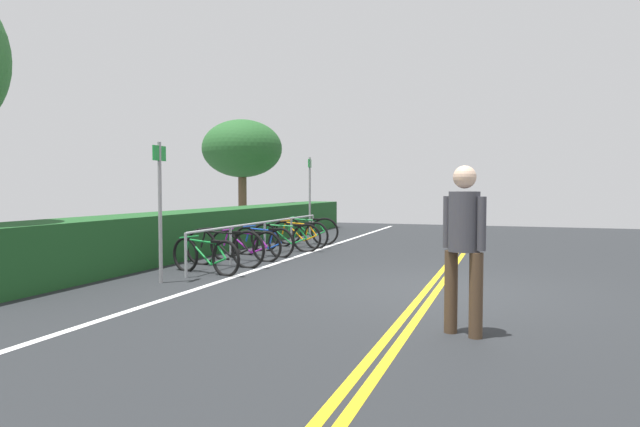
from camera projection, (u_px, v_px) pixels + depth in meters
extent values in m
cube|color=#232628|center=(432.00, 291.00, 8.34)|extent=(29.54, 12.66, 0.05)
cube|color=gold|center=(438.00, 290.00, 8.31)|extent=(26.59, 0.10, 0.00)
cube|color=gold|center=(427.00, 289.00, 8.37)|extent=(26.59, 0.10, 0.00)
cube|color=white|center=(233.00, 277.00, 9.45)|extent=(26.59, 0.12, 0.00)
cylinder|color=#9EA0A5|center=(186.00, 255.00, 9.42)|extent=(0.05, 0.05, 0.76)
cylinder|color=#9EA0A5|center=(231.00, 246.00, 10.93)|extent=(0.05, 0.05, 0.76)
cylinder|color=#9EA0A5|center=(265.00, 239.00, 12.44)|extent=(0.05, 0.05, 0.76)
cylinder|color=#9EA0A5|center=(291.00, 233.00, 13.95)|extent=(0.05, 0.05, 0.76)
cylinder|color=#9EA0A5|center=(313.00, 229.00, 15.46)|extent=(0.05, 0.05, 0.76)
cylinder|color=#9EA0A5|center=(265.00, 222.00, 12.42)|extent=(6.41, 0.04, 0.04)
torus|color=black|center=(185.00, 255.00, 10.17)|extent=(0.22, 0.65, 0.66)
torus|color=black|center=(226.00, 259.00, 9.60)|extent=(0.22, 0.65, 0.66)
cylinder|color=#198C38|center=(200.00, 252.00, 9.96)|extent=(0.19, 0.57, 0.45)
cylinder|color=#198C38|center=(202.00, 241.00, 9.91)|extent=(0.21, 0.68, 0.07)
cylinder|color=#198C38|center=(214.00, 254.00, 9.76)|extent=(0.08, 0.17, 0.40)
cylinder|color=#198C38|center=(218.00, 262.00, 9.71)|extent=(0.13, 0.37, 0.17)
cylinder|color=#198C38|center=(221.00, 251.00, 9.66)|extent=(0.10, 0.25, 0.28)
cylinder|color=#198C38|center=(187.00, 247.00, 10.14)|extent=(0.07, 0.14, 0.30)
cube|color=black|center=(216.00, 242.00, 9.71)|extent=(0.13, 0.21, 0.05)
cylinder|color=#198C38|center=(189.00, 237.00, 10.10)|extent=(0.45, 0.15, 0.03)
torus|color=black|center=(201.00, 247.00, 10.99)|extent=(0.13, 0.76, 0.75)
torus|color=black|center=(248.00, 250.00, 10.54)|extent=(0.13, 0.76, 0.75)
cylinder|color=black|center=(218.00, 244.00, 10.81)|extent=(0.09, 0.62, 0.52)
cylinder|color=black|center=(221.00, 232.00, 10.77)|extent=(0.10, 0.74, 0.07)
cylinder|color=black|center=(234.00, 246.00, 10.66)|extent=(0.05, 0.18, 0.46)
cylinder|color=black|center=(239.00, 253.00, 10.62)|extent=(0.07, 0.40, 0.19)
cylinder|color=black|center=(242.00, 242.00, 10.58)|extent=(0.06, 0.27, 0.32)
cylinder|color=black|center=(203.00, 239.00, 10.96)|extent=(0.05, 0.15, 0.34)
cube|color=black|center=(237.00, 232.00, 10.62)|extent=(0.10, 0.21, 0.05)
cylinder|color=black|center=(205.00, 228.00, 10.92)|extent=(0.46, 0.07, 0.03)
torus|color=black|center=(224.00, 245.00, 11.75)|extent=(0.06, 0.67, 0.67)
torus|color=black|center=(267.00, 247.00, 11.42)|extent=(0.06, 0.67, 0.67)
cylinder|color=purple|center=(240.00, 242.00, 11.63)|extent=(0.04, 0.57, 0.46)
cylinder|color=purple|center=(242.00, 233.00, 11.60)|extent=(0.04, 0.68, 0.07)
cylinder|color=purple|center=(254.00, 244.00, 11.51)|extent=(0.04, 0.16, 0.41)
cylinder|color=purple|center=(259.00, 250.00, 11.48)|extent=(0.04, 0.36, 0.17)
cylinder|color=purple|center=(262.00, 241.00, 11.45)|extent=(0.04, 0.25, 0.29)
cylinder|color=purple|center=(226.00, 239.00, 11.73)|extent=(0.04, 0.13, 0.30)
cube|color=black|center=(257.00, 233.00, 11.48)|extent=(0.08, 0.20, 0.05)
cylinder|color=purple|center=(228.00, 230.00, 11.70)|extent=(0.46, 0.03, 0.03)
torus|color=black|center=(246.00, 241.00, 12.60)|extent=(0.17, 0.69, 0.69)
torus|color=black|center=(281.00, 243.00, 12.14)|extent=(0.17, 0.69, 0.69)
cylinder|color=#1947B7|center=(259.00, 238.00, 12.43)|extent=(0.13, 0.55, 0.47)
cylinder|color=#1947B7|center=(261.00, 230.00, 12.39)|extent=(0.15, 0.65, 0.07)
cylinder|color=#1947B7|center=(271.00, 240.00, 12.27)|extent=(0.06, 0.16, 0.42)
cylinder|color=#1947B7|center=(275.00, 246.00, 12.23)|extent=(0.09, 0.35, 0.17)
cylinder|color=#1947B7|center=(277.00, 237.00, 12.19)|extent=(0.08, 0.24, 0.29)
cylinder|color=#1947B7|center=(248.00, 235.00, 12.57)|extent=(0.06, 0.13, 0.31)
cube|color=black|center=(273.00, 229.00, 12.23)|extent=(0.11, 0.21, 0.05)
cylinder|color=#1947B7|center=(249.00, 226.00, 12.54)|extent=(0.46, 0.11, 0.03)
torus|color=black|center=(265.00, 238.00, 13.36)|extent=(0.19, 0.71, 0.71)
torus|color=black|center=(307.00, 238.00, 13.21)|extent=(0.19, 0.71, 0.71)
cylinder|color=#198C38|center=(280.00, 235.00, 13.30)|extent=(0.15, 0.59, 0.49)
cylinder|color=#198C38|center=(283.00, 226.00, 13.28)|extent=(0.17, 0.70, 0.07)
cylinder|color=#198C38|center=(295.00, 235.00, 13.25)|extent=(0.07, 0.17, 0.44)
cylinder|color=#198C38|center=(299.00, 241.00, 13.24)|extent=(0.11, 0.38, 0.18)
cylinder|color=#198C38|center=(302.00, 232.00, 13.22)|extent=(0.08, 0.26, 0.30)
cylinder|color=#198C38|center=(267.00, 231.00, 13.34)|extent=(0.06, 0.14, 0.32)
cube|color=black|center=(297.00, 225.00, 13.23)|extent=(0.12, 0.21, 0.05)
cylinder|color=#198C38|center=(269.00, 223.00, 13.32)|extent=(0.46, 0.11, 0.03)
torus|color=black|center=(282.00, 234.00, 14.42)|extent=(0.17, 0.70, 0.71)
torus|color=black|center=(316.00, 236.00, 13.93)|extent=(0.17, 0.70, 0.71)
cylinder|color=orange|center=(295.00, 232.00, 14.23)|extent=(0.13, 0.58, 0.48)
cylinder|color=orange|center=(297.00, 223.00, 14.19)|extent=(0.15, 0.69, 0.07)
cylinder|color=orange|center=(306.00, 233.00, 14.07)|extent=(0.06, 0.17, 0.43)
cylinder|color=orange|center=(310.00, 238.00, 14.02)|extent=(0.10, 0.37, 0.18)
cylinder|color=orange|center=(312.00, 230.00, 13.98)|extent=(0.08, 0.26, 0.30)
cylinder|color=orange|center=(284.00, 228.00, 14.39)|extent=(0.06, 0.14, 0.32)
cube|color=black|center=(309.00, 223.00, 14.02)|extent=(0.11, 0.21, 0.05)
cylinder|color=orange|center=(286.00, 221.00, 14.36)|extent=(0.46, 0.10, 0.03)
torus|color=black|center=(289.00, 231.00, 15.07)|extent=(0.17, 0.76, 0.76)
torus|color=black|center=(325.00, 232.00, 14.89)|extent=(0.17, 0.76, 0.76)
cylinder|color=#198C38|center=(302.00, 228.00, 15.00)|extent=(0.13, 0.58, 0.52)
cylinder|color=#198C38|center=(304.00, 220.00, 14.97)|extent=(0.14, 0.68, 0.07)
cylinder|color=#198C38|center=(314.00, 229.00, 14.94)|extent=(0.06, 0.17, 0.47)
cylinder|color=#198C38|center=(318.00, 234.00, 14.92)|extent=(0.09, 0.37, 0.19)
cylinder|color=#198C38|center=(321.00, 226.00, 14.90)|extent=(0.07, 0.25, 0.32)
cylinder|color=#198C38|center=(290.00, 225.00, 15.05)|extent=(0.06, 0.14, 0.34)
cube|color=black|center=(317.00, 219.00, 14.91)|extent=(0.11, 0.21, 0.05)
cylinder|color=#198C38|center=(292.00, 217.00, 15.03)|extent=(0.46, 0.10, 0.03)
cylinder|color=#4C3826|center=(476.00, 295.00, 5.62)|extent=(0.14, 0.14, 0.88)
cylinder|color=#4C3826|center=(451.00, 292.00, 5.83)|extent=(0.14, 0.14, 0.88)
cylinder|color=#3F3F47|center=(464.00, 222.00, 5.69)|extent=(0.32, 0.32, 0.62)
sphere|color=beige|center=(465.00, 177.00, 5.67)|extent=(0.24, 0.24, 0.24)
cylinder|color=#3F3F47|center=(482.00, 224.00, 5.55)|extent=(0.09, 0.09, 0.55)
cylinder|color=#3F3F47|center=(447.00, 222.00, 5.84)|extent=(0.09, 0.09, 0.55)
cylinder|color=gray|center=(160.00, 213.00, 8.86)|extent=(0.06, 0.06, 2.28)
cube|color=#198C33|center=(159.00, 153.00, 8.81)|extent=(0.36, 0.06, 0.24)
cylinder|color=gray|center=(310.00, 199.00, 16.01)|extent=(0.06, 0.06, 2.43)
cube|color=#198C33|center=(310.00, 163.00, 15.96)|extent=(0.36, 0.09, 0.24)
cube|color=#1C4C21|center=(227.00, 227.00, 14.43)|extent=(15.41, 1.23, 1.00)
cylinder|color=brown|center=(243.00, 202.00, 20.00)|extent=(0.30, 0.30, 2.02)
ellipsoid|color=#235626|center=(242.00, 149.00, 19.91)|extent=(2.89, 2.89, 2.09)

